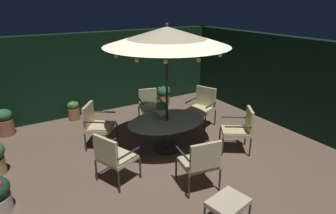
{
  "coord_description": "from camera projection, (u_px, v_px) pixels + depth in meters",
  "views": [
    {
      "loc": [
        -2.81,
        -4.64,
        3.22
      ],
      "look_at": [
        0.2,
        0.32,
        1.04
      ],
      "focal_mm": 30.33,
      "sensor_mm": 36.0,
      "label": 1
    }
  ],
  "objects": [
    {
      "name": "hedge_backdrop_right",
      "position": [
        284.0,
        82.0,
        7.57
      ],
      "size": [
        0.3,
        7.51,
        2.38
      ],
      "primitive_type": "cube",
      "color": "black",
      "rests_on": "ground_plane"
    },
    {
      "name": "patio_dining_table",
      "position": [
        167.0,
        126.0,
        6.41
      ],
      "size": [
        1.83,
        1.33,
        0.7
      ],
      "color": "#312930",
      "rests_on": "ground_plane"
    },
    {
      "name": "ground_plane",
      "position": [
        168.0,
        158.0,
        6.22
      ],
      "size": [
        7.59,
        7.51,
        0.02
      ],
      "primitive_type": "cube",
      "color": "brown"
    },
    {
      "name": "potted_plant_back_left",
      "position": [
        4.0,
        122.0,
        7.15
      ],
      "size": [
        0.42,
        0.42,
        0.68
      ],
      "color": "#A05F47",
      "rests_on": "ground_plane"
    },
    {
      "name": "patio_umbrella",
      "position": [
        167.0,
        37.0,
        5.71
      ],
      "size": [
        2.61,
        2.61,
        2.81
      ],
      "color": "#313130",
      "rests_on": "ground_plane"
    },
    {
      "name": "ottoman_footrest",
      "position": [
        228.0,
        203.0,
        4.26
      ],
      "size": [
        0.67,
        0.56,
        0.42
      ],
      "color": "#2C2E31",
      "rests_on": "ground_plane"
    },
    {
      "name": "centerpiece_planter",
      "position": [
        162.0,
        109.0,
        6.36
      ],
      "size": [
        0.26,
        0.26,
        0.42
      ],
      "color": "beige",
      "rests_on": "patio_dining_table"
    },
    {
      "name": "patio_chair_southwest",
      "position": [
        113.0,
        155.0,
        5.18
      ],
      "size": [
        0.78,
        0.81,
        0.99
      ],
      "color": "#2F2932",
      "rests_on": "ground_plane"
    },
    {
      "name": "potted_plant_left_near",
      "position": [
        164.0,
        95.0,
        9.33
      ],
      "size": [
        0.44,
        0.44,
        0.58
      ],
      "color": "#8E754D",
      "rests_on": "ground_plane"
    },
    {
      "name": "patio_chair_north",
      "position": [
        201.0,
        161.0,
        4.97
      ],
      "size": [
        0.73,
        0.7,
        1.01
      ],
      "color": "#2D302E",
      "rests_on": "ground_plane"
    },
    {
      "name": "patio_chair_northeast",
      "position": [
        241.0,
        127.0,
        6.31
      ],
      "size": [
        0.83,
        0.81,
        1.01
      ],
      "color": "#2C2D31",
      "rests_on": "ground_plane"
    },
    {
      "name": "patio_chair_east",
      "position": [
        203.0,
        104.0,
        7.65
      ],
      "size": [
        0.8,
        0.82,
        1.04
      ],
      "color": "#2B2D2D",
      "rests_on": "ground_plane"
    },
    {
      "name": "patio_chair_south",
      "position": [
        96.0,
        122.0,
        6.54
      ],
      "size": [
        0.86,
        0.87,
        1.02
      ],
      "color": "#2A302C",
      "rests_on": "ground_plane"
    },
    {
      "name": "patio_chair_southeast",
      "position": [
        149.0,
        104.0,
        7.88
      ],
      "size": [
        0.7,
        0.75,
        0.91
      ],
      "color": "#29322E",
      "rests_on": "ground_plane"
    },
    {
      "name": "hedge_backdrop_rear",
      "position": [
        107.0,
        71.0,
        8.68
      ],
      "size": [
        7.59,
        0.3,
        2.38
      ],
      "primitive_type": "cube",
      "color": "black",
      "rests_on": "ground_plane"
    },
    {
      "name": "potted_plant_back_right",
      "position": [
        74.0,
        110.0,
        8.11
      ],
      "size": [
        0.32,
        0.32,
        0.54
      ],
      "color": "#9F6743",
      "rests_on": "ground_plane"
    }
  ]
}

